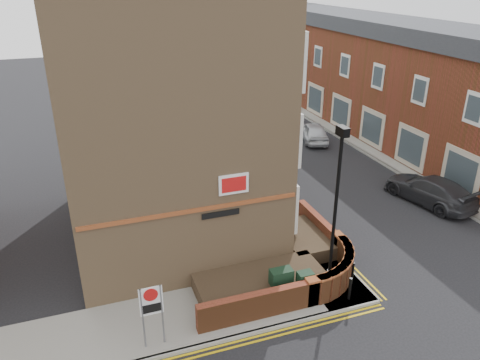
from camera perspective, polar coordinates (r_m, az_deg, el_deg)
name	(u,v)px	position (r m, az deg, el deg)	size (l,w,h in m)	color
ground	(304,321)	(16.86, 7.77, -16.69)	(120.00, 120.00, 0.00)	black
pavement_corner	(193,315)	(16.94, -5.70, -16.06)	(13.00, 3.00, 0.12)	gray
pavement_main	(220,154)	(30.41, -2.41, 3.15)	(2.00, 32.00, 0.12)	gray
pavement_far	(391,150)	(32.77, 17.97, 3.53)	(4.00, 40.00, 0.12)	gray
kerb_side	(205,345)	(15.85, -4.28, -19.40)	(13.00, 0.15, 0.12)	gray
kerb_main_near	(235,153)	(30.70, -0.63, 3.37)	(0.15, 32.00, 0.12)	gray
kerb_main_far	(366,153)	(31.64, 15.06, 3.16)	(0.15, 40.00, 0.12)	gray
yellow_lines_side	(207,352)	(15.71, -4.01, -20.14)	(13.00, 0.28, 0.01)	gold
yellow_lines_main	(238,153)	(30.79, -0.19, 3.33)	(0.28, 32.00, 0.01)	gold
corner_building	(164,95)	(20.03, -9.26, 10.18)	(8.95, 10.40, 13.60)	#987651
garden_wall	(275,280)	(18.60, 4.25, -12.02)	(6.80, 6.00, 1.20)	brown
lamppost	(335,212)	(16.52, 11.52, -3.84)	(0.25, 0.50, 6.30)	black
utility_cabinet_large	(281,284)	(17.20, 5.01, -12.50)	(0.80, 0.45, 1.20)	black
utility_cabinet_small	(305,285)	(17.31, 7.89, -12.59)	(0.55, 0.40, 1.10)	black
bollard_near	(350,289)	(17.61, 13.24, -12.77)	(0.11, 0.11, 0.90)	black
bollard_far	(352,273)	(18.43, 13.53, -10.95)	(0.11, 0.11, 0.90)	black
zone_sign	(152,306)	(14.98, -10.73, -14.83)	(0.72, 0.07, 2.20)	slate
far_terrace	(382,77)	(35.67, 16.94, 11.97)	(5.40, 30.40, 8.00)	brown
far_terrace_cream	(269,39)	(53.81, 3.51, 16.76)	(5.40, 12.40, 8.00)	#C1B79F
tree_near	(229,90)	(27.25, -1.34, 10.89)	(3.64, 3.65, 6.70)	#382B1E
tree_mid	(194,59)	(34.70, -5.64, 14.50)	(4.03, 4.03, 7.42)	#382B1E
tree_far	(171,47)	(42.46, -8.40, 15.75)	(3.81, 3.81, 7.00)	#382B1E
traffic_light_assembly	(191,83)	(38.07, -6.02, 11.64)	(0.20, 0.16, 4.20)	black
silver_car_near	(260,143)	(30.58, 2.50, 4.53)	(1.47, 4.20, 1.39)	#A9AAB0
red_car_main	(241,132)	(32.60, 0.12, 5.85)	(2.36, 5.11, 1.42)	maroon
grey_car_far	(430,190)	(25.84, 22.11, -1.09)	(2.00, 4.91, 1.42)	#2B2C30
silver_car_far	(314,132)	(33.24, 8.96, 5.84)	(1.58, 3.94, 1.34)	silver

